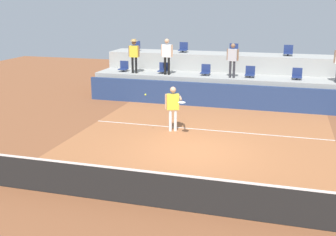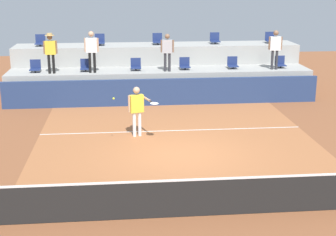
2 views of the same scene
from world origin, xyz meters
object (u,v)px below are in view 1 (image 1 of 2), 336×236
object	(u,v)px
stadium_chair_lower_mid_left	(206,71)
stadium_chair_lower_right	(297,75)
stadium_chair_upper_far_left	(136,47)
stadium_chair_upper_right	(288,51)
tennis_player	(173,104)
stadium_chair_lower_far_left	(124,67)
stadium_chair_lower_left	(163,69)
spectator_in_grey	(233,57)
stadium_chair_upper_left	(183,48)
tennis_ball	(145,95)
stadium_chair_upper_center	(234,50)
spectator_with_hat	(134,53)
stadium_chair_lower_mid_right	(250,73)
spectator_leaning_on_rail	(167,53)

from	to	relation	value
stadium_chair_lower_mid_left	stadium_chair_lower_right	bearing A→B (deg)	0.00
stadium_chair_lower_right	stadium_chair_upper_far_left	world-z (taller)	stadium_chair_upper_far_left
stadium_chair_upper_right	stadium_chair_upper_far_left	bearing A→B (deg)	180.00
stadium_chair_lower_mid_left	tennis_player	size ratio (longest dim) A/B	0.31
stadium_chair_lower_far_left	stadium_chair_lower_left	xyz separation A→B (m)	(2.10, 0.00, 0.00)
spectator_in_grey	stadium_chair_upper_left	bearing A→B (deg)	142.83
tennis_ball	stadium_chair_upper_center	bearing A→B (deg)	76.18
stadium_chair_lower_far_left	spectator_with_hat	distance (m)	1.14
stadium_chair_lower_left	stadium_chair_lower_right	distance (m)	6.36
stadium_chair_upper_right	spectator_in_grey	xyz separation A→B (m)	(-2.44, -2.18, -0.12)
stadium_chair_lower_mid_right	tennis_player	xyz separation A→B (m)	(-2.27, -5.33, -0.44)
spectator_in_grey	tennis_ball	world-z (taller)	spectator_in_grey
stadium_chair_lower_left	stadium_chair_upper_right	bearing A→B (deg)	16.99
stadium_chair_lower_mid_right	spectator_leaning_on_rail	distance (m)	4.04
stadium_chair_lower_mid_right	tennis_player	distance (m)	5.81
spectator_leaning_on_rail	stadium_chair_lower_mid_right	bearing A→B (deg)	5.56
stadium_chair_lower_right	spectator_leaning_on_rail	bearing A→B (deg)	-176.37
stadium_chair_lower_mid_right	tennis_ball	distance (m)	6.94
stadium_chair_lower_right	stadium_chair_upper_center	world-z (taller)	stadium_chair_upper_center
stadium_chair_lower_far_left	stadium_chair_lower_mid_right	world-z (taller)	same
stadium_chair_lower_mid_right	stadium_chair_upper_left	bearing A→B (deg)	153.91
spectator_in_grey	spectator_leaning_on_rail	bearing A→B (deg)	-180.00
stadium_chair_upper_left	spectator_with_hat	size ratio (longest dim) A/B	0.31
stadium_chair_lower_far_left	tennis_player	bearing A→B (deg)	-52.61
stadium_chair_upper_far_left	spectator_leaning_on_rail	size ratio (longest dim) A/B	0.30
stadium_chair_lower_mid_left	stadium_chair_upper_left	bearing A→B (deg)	130.94
stadium_chair_lower_left	stadium_chair_upper_far_left	bearing A→B (deg)	139.27
tennis_player	stadium_chair_lower_far_left	bearing A→B (deg)	127.39
stadium_chair_lower_mid_left	stadium_chair_upper_far_left	distance (m)	4.67
stadium_chair_lower_far_left	stadium_chair_upper_center	bearing A→B (deg)	18.74
stadium_chair_lower_mid_right	stadium_chair_upper_far_left	world-z (taller)	stadium_chair_upper_far_left
stadium_chair_lower_far_left	spectator_leaning_on_rail	bearing A→B (deg)	-9.07
stadium_chair_lower_left	spectator_leaning_on_rail	size ratio (longest dim) A/B	0.30
stadium_chair_lower_far_left	spectator_in_grey	world-z (taller)	spectator_in_grey
stadium_chair_lower_far_left	stadium_chair_upper_left	xyz separation A→B (m)	(2.67, 1.80, 0.85)
stadium_chair_upper_right	stadium_chair_upper_left	bearing A→B (deg)	180.00
stadium_chair_lower_mid_right	stadium_chair_lower_right	size ratio (longest dim) A/B	1.00
stadium_chair_lower_far_left	stadium_chair_upper_far_left	distance (m)	1.99
stadium_chair_upper_right	spectator_with_hat	xyz separation A→B (m)	(-7.26, -2.18, -0.06)
stadium_chair_lower_left	stadium_chair_lower_mid_right	xyz separation A→B (m)	(4.25, 0.00, 0.00)
stadium_chair_lower_mid_left	stadium_chair_lower_right	size ratio (longest dim) A/B	1.00
stadium_chair_upper_far_left	stadium_chair_lower_mid_left	bearing A→B (deg)	-23.09
stadium_chair_lower_mid_right	stadium_chair_upper_far_left	bearing A→B (deg)	164.14
tennis_player	stadium_chair_lower_right	bearing A→B (deg)	50.63
stadium_chair_lower_mid_left	spectator_leaning_on_rail	world-z (taller)	spectator_leaning_on_rail
stadium_chair_lower_mid_left	stadium_chair_lower_far_left	bearing A→B (deg)	180.00
stadium_chair_lower_right	tennis_player	size ratio (longest dim) A/B	0.31
stadium_chair_upper_center	spectator_in_grey	bearing A→B (deg)	-83.64
tennis_ball	stadium_chair_lower_right	bearing A→B (deg)	50.62
spectator_with_hat	tennis_player	bearing A→B (deg)	-55.90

